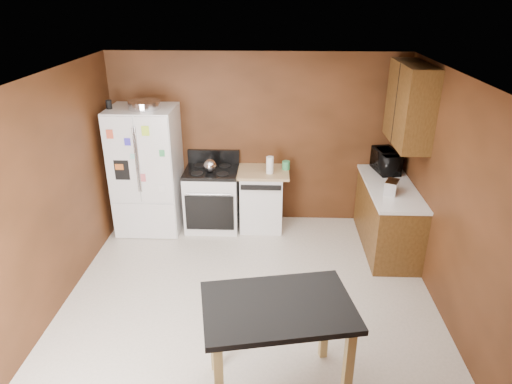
# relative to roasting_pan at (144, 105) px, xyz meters

# --- Properties ---
(floor) EXTENTS (4.50, 4.50, 0.00)m
(floor) POSITION_rel_roasting_pan_xyz_m (1.48, -1.82, -1.85)
(floor) COLOR silver
(floor) RESTS_ON ground
(ceiling) EXTENTS (4.50, 4.50, 0.00)m
(ceiling) POSITION_rel_roasting_pan_xyz_m (1.48, -1.82, 0.65)
(ceiling) COLOR white
(ceiling) RESTS_ON ground
(wall_back) EXTENTS (4.20, 0.00, 4.20)m
(wall_back) POSITION_rel_roasting_pan_xyz_m (1.48, 0.43, -0.60)
(wall_back) COLOR #5D3118
(wall_back) RESTS_ON ground
(wall_front) EXTENTS (4.20, 0.00, 4.20)m
(wall_front) POSITION_rel_roasting_pan_xyz_m (1.48, -4.07, -0.60)
(wall_front) COLOR #5D3118
(wall_front) RESTS_ON ground
(wall_left) EXTENTS (0.00, 4.50, 4.50)m
(wall_left) POSITION_rel_roasting_pan_xyz_m (-0.62, -1.82, -0.60)
(wall_left) COLOR #5D3118
(wall_left) RESTS_ON ground
(wall_right) EXTENTS (0.00, 4.50, 4.50)m
(wall_right) POSITION_rel_roasting_pan_xyz_m (3.58, -1.82, -0.60)
(wall_right) COLOR #5D3118
(wall_right) RESTS_ON ground
(roasting_pan) EXTENTS (0.43, 0.43, 0.11)m
(roasting_pan) POSITION_rel_roasting_pan_xyz_m (0.00, 0.00, 0.00)
(roasting_pan) COLOR silver
(roasting_pan) RESTS_ON refrigerator
(pen_cup) EXTENTS (0.08, 0.08, 0.12)m
(pen_cup) POSITION_rel_roasting_pan_xyz_m (-0.47, -0.03, 0.01)
(pen_cup) COLOR black
(pen_cup) RESTS_ON refrigerator
(kettle) EXTENTS (0.19, 0.19, 0.19)m
(kettle) POSITION_rel_roasting_pan_xyz_m (0.84, 0.02, -0.86)
(kettle) COLOR silver
(kettle) RESTS_ON gas_range
(paper_towel) EXTENTS (0.13, 0.13, 0.24)m
(paper_towel) POSITION_rel_roasting_pan_xyz_m (1.68, 0.04, -0.84)
(paper_towel) COLOR white
(paper_towel) RESTS_ON dishwasher
(green_canister) EXTENTS (0.14, 0.14, 0.12)m
(green_canister) POSITION_rel_roasting_pan_xyz_m (1.91, 0.20, -0.90)
(green_canister) COLOR #3D9F5F
(green_canister) RESTS_ON dishwasher
(toaster) EXTENTS (0.23, 0.27, 0.17)m
(toaster) POSITION_rel_roasting_pan_xyz_m (3.22, -0.62, -0.87)
(toaster) COLOR silver
(toaster) RESTS_ON right_cabinets
(microwave) EXTENTS (0.43, 0.56, 0.28)m
(microwave) POSITION_rel_roasting_pan_xyz_m (3.31, 0.16, -0.81)
(microwave) COLOR black
(microwave) RESTS_ON right_cabinets
(refrigerator) EXTENTS (0.90, 0.80, 1.80)m
(refrigerator) POSITION_rel_roasting_pan_xyz_m (-0.07, 0.04, -0.95)
(refrigerator) COLOR white
(refrigerator) RESTS_ON ground
(gas_range) EXTENTS (0.76, 0.68, 1.10)m
(gas_range) POSITION_rel_roasting_pan_xyz_m (0.84, 0.10, -1.39)
(gas_range) COLOR white
(gas_range) RESTS_ON ground
(dishwasher) EXTENTS (0.78, 0.63, 0.89)m
(dishwasher) POSITION_rel_roasting_pan_xyz_m (1.56, 0.13, -1.40)
(dishwasher) COLOR white
(dishwasher) RESTS_ON ground
(right_cabinets) EXTENTS (0.63, 1.58, 2.45)m
(right_cabinets) POSITION_rel_roasting_pan_xyz_m (3.32, -0.34, -0.95)
(right_cabinets) COLOR brown
(right_cabinets) RESTS_ON ground
(island) EXTENTS (1.36, 1.04, 0.91)m
(island) POSITION_rel_roasting_pan_xyz_m (1.79, -2.92, -1.08)
(island) COLOR black
(island) RESTS_ON ground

